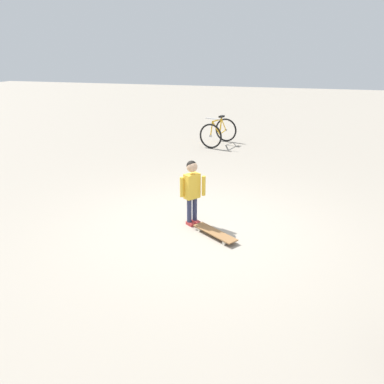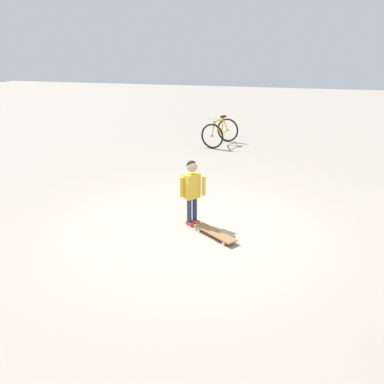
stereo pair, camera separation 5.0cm
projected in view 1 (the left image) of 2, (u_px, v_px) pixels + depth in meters
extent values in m
plane|color=#9E9384|center=(201.00, 228.00, 5.98)|extent=(50.00, 50.00, 0.00)
cylinder|color=#2D3351|center=(195.00, 209.00, 6.08)|extent=(0.08, 0.08, 0.42)
cube|color=#B73333|center=(196.00, 222.00, 6.14)|extent=(0.15, 0.17, 0.05)
cylinder|color=#2D3351|center=(189.00, 211.00, 6.02)|extent=(0.08, 0.08, 0.42)
cube|color=#B73333|center=(190.00, 224.00, 6.07)|extent=(0.15, 0.17, 0.05)
cube|color=gold|center=(192.00, 186.00, 5.91)|extent=(0.28, 0.26, 0.40)
cylinder|color=gold|center=(204.00, 186.00, 5.92)|extent=(0.06, 0.06, 0.32)
cylinder|color=gold|center=(182.00, 187.00, 5.86)|extent=(0.06, 0.06, 0.32)
sphere|color=tan|center=(192.00, 167.00, 5.80)|extent=(0.17, 0.17, 0.17)
sphere|color=black|center=(192.00, 166.00, 5.80)|extent=(0.16, 0.16, 0.16)
cube|color=olive|center=(215.00, 233.00, 5.69)|extent=(0.60, 0.77, 0.02)
cube|color=#B7B7BC|center=(228.00, 240.00, 5.49)|extent=(0.11, 0.09, 0.02)
cube|color=#B7B7BC|center=(203.00, 227.00, 5.89)|extent=(0.11, 0.09, 0.02)
cylinder|color=beige|center=(231.00, 240.00, 5.55)|extent=(0.06, 0.06, 0.06)
cylinder|color=beige|center=(224.00, 243.00, 5.46)|extent=(0.06, 0.06, 0.06)
cylinder|color=beige|center=(206.00, 227.00, 5.95)|extent=(0.06, 0.06, 0.06)
cylinder|color=beige|center=(199.00, 230.00, 5.86)|extent=(0.06, 0.06, 0.06)
torus|color=black|center=(211.00, 136.00, 10.74)|extent=(0.22, 0.70, 0.71)
torus|color=black|center=(226.00, 130.00, 11.57)|extent=(0.22, 0.70, 0.71)
cylinder|color=#B7B7BC|center=(211.00, 136.00, 10.74)|extent=(0.07, 0.07, 0.06)
cylinder|color=#B7B7BC|center=(226.00, 130.00, 11.57)|extent=(0.07, 0.07, 0.06)
cylinder|color=gold|center=(216.00, 128.00, 10.96)|extent=(0.51, 0.16, 0.48)
cylinder|color=gold|center=(217.00, 120.00, 10.92)|extent=(0.58, 0.18, 0.06)
cylinder|color=gold|center=(221.00, 126.00, 11.20)|extent=(0.14, 0.07, 0.48)
cylinder|color=gold|center=(223.00, 132.00, 11.40)|extent=(0.43, 0.13, 0.08)
cylinder|color=gold|center=(224.00, 125.00, 11.37)|extent=(0.35, 0.11, 0.40)
cylinder|color=gold|center=(212.00, 129.00, 10.71)|extent=(0.13, 0.06, 0.41)
cube|color=black|center=(222.00, 116.00, 11.14)|extent=(0.24, 0.15, 0.05)
cylinder|color=#B7B7BC|center=(213.00, 119.00, 10.65)|extent=(0.13, 0.45, 0.02)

